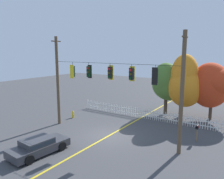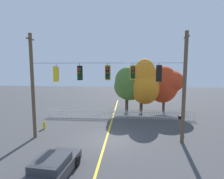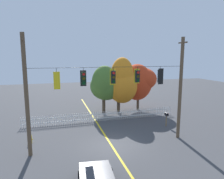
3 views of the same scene
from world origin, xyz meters
TOP-DOWN VIEW (x-y plane):
  - ground at (0.00, 0.00)m, footprint 80.00×80.00m
  - lane_centerline_stripe at (0.00, 0.00)m, footprint 0.16×36.00m
  - signal_support_span at (0.00, 0.00)m, footprint 12.14×1.10m
  - traffic_signal_southbound_primary at (-3.92, -0.01)m, footprint 0.43×0.38m
  - traffic_signal_eastbound_side at (-2.07, 0.01)m, footprint 0.43×0.38m
  - traffic_signal_northbound_primary at (0.14, 0.01)m, footprint 0.43×0.38m
  - traffic_signal_northbound_secondary at (2.08, 0.01)m, footprint 0.43×0.38m
  - traffic_signal_westbound_side at (4.00, -0.01)m, footprint 0.43×0.38m
  - white_picket_fence at (0.77, 6.16)m, footprint 16.44×0.06m
  - autumn_maple_near_fence at (1.81, 9.06)m, footprint 3.96×3.40m
  - autumn_maple_mid at (3.79, 8.74)m, footprint 3.73×3.70m
  - autumn_oak_far_east at (6.20, 9.57)m, footprint 4.58×3.59m
  - parked_car at (-2.21, -5.45)m, footprint 2.21×4.32m
  - fire_hydrant at (-6.13, 2.16)m, footprint 0.38×0.22m
  - roadside_mailbox at (6.48, 2.84)m, footprint 0.25×0.44m

SIDE VIEW (x-z plane):
  - ground at x=0.00m, z-range 0.00..0.00m
  - lane_centerline_stripe at x=0.00m, z-range 0.00..0.01m
  - fire_hydrant at x=-6.13m, z-range -0.01..0.74m
  - white_picket_fence at x=0.77m, z-range 0.00..1.06m
  - parked_car at x=-2.21m, z-range 0.03..1.18m
  - roadside_mailbox at x=6.48m, z-range 0.43..1.81m
  - autumn_maple_near_fence at x=1.81m, z-range 0.66..6.49m
  - autumn_maple_mid at x=3.79m, z-range 0.29..7.08m
  - autumn_oak_far_east at x=6.20m, z-range 0.76..6.71m
  - signal_support_span at x=0.00m, z-range 0.07..8.50m
  - traffic_signal_southbound_primary at x=-3.92m, z-range 4.53..5.99m
  - traffic_signal_westbound_side at x=4.00m, z-range 4.64..6.04m
  - traffic_signal_eastbound_side at x=-2.07m, z-range 4.67..6.01m
  - traffic_signal_northbound_primary at x=0.14m, z-range 4.71..6.04m
  - traffic_signal_northbound_secondary at x=2.08m, z-range 4.74..6.03m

